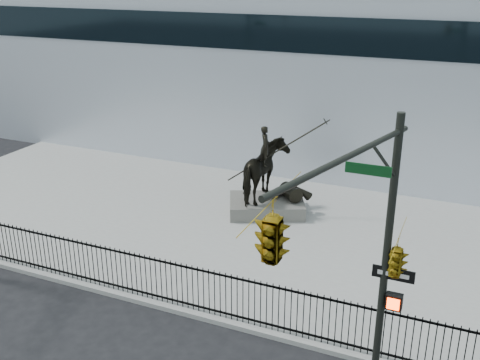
% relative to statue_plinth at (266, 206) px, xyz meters
% --- Properties ---
extents(ground, '(120.00, 120.00, 0.00)m').
position_rel_statue_plinth_xyz_m(ground, '(-0.86, -8.82, -0.44)').
color(ground, black).
rests_on(ground, ground).
extents(plaza, '(30.00, 12.00, 0.15)m').
position_rel_statue_plinth_xyz_m(plaza, '(-0.86, -1.82, -0.36)').
color(plaza, gray).
rests_on(plaza, ground).
extents(building, '(44.00, 14.00, 9.00)m').
position_rel_statue_plinth_xyz_m(building, '(-0.86, 11.18, 4.06)').
color(building, silver).
rests_on(building, ground).
extents(picket_fence, '(22.10, 0.10, 1.50)m').
position_rel_statue_plinth_xyz_m(picket_fence, '(-0.86, -7.57, 0.47)').
color(picket_fence, black).
rests_on(picket_fence, plaza).
extents(statue_plinth, '(3.65, 3.17, 0.57)m').
position_rel_statue_plinth_xyz_m(statue_plinth, '(0.00, 0.00, 0.00)').
color(statue_plinth, '#5D5B55').
rests_on(statue_plinth, plaza).
extents(equestrian_statue, '(3.59, 3.05, 3.31)m').
position_rel_statue_plinth_xyz_m(equestrian_statue, '(0.05, 0.02, 1.48)').
color(equestrian_statue, black).
rests_on(equestrian_statue, statue_plinth).
extents(traffic_signal_right, '(2.17, 6.86, 7.00)m').
position_rel_statue_plinth_xyz_m(traffic_signal_right, '(5.61, -10.83, 4.41)').
color(traffic_signal_right, black).
rests_on(traffic_signal_right, ground).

